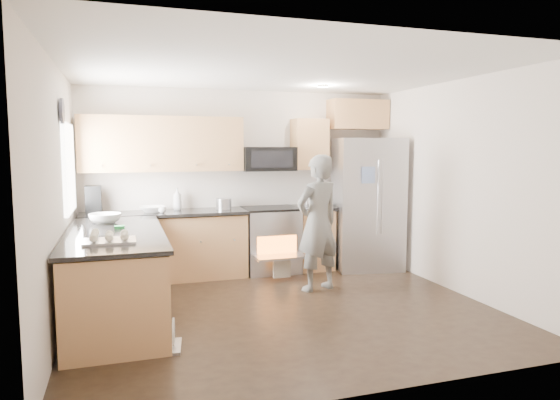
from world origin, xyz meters
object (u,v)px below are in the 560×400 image
object	(u,v)px
refrigerator	(368,204)
person	(318,223)
stove_range	(270,225)
dish_rack	(155,341)

from	to	relation	value
refrigerator	person	bearing A→B (deg)	-133.02
stove_range	refrigerator	distance (m)	1.47
stove_range	dish_rack	size ratio (longest dim) A/B	3.63
person	stove_range	bearing A→B (deg)	-92.61
dish_rack	stove_range	bearing A→B (deg)	53.33
person	dish_rack	xyz separation A→B (m)	(-2.07, -1.29, -0.77)
person	dish_rack	bearing A→B (deg)	14.56
refrigerator	dish_rack	size ratio (longest dim) A/B	3.89
refrigerator	person	world-z (taller)	refrigerator
stove_range	dish_rack	bearing A→B (deg)	-126.67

